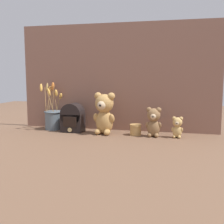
# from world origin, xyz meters

# --- Properties ---
(ground_plane) EXTENTS (4.00, 4.00, 0.00)m
(ground_plane) POSITION_xyz_m (0.00, 0.00, 0.00)
(ground_plane) COLOR brown
(backdrop_wall) EXTENTS (1.42, 0.02, 0.75)m
(backdrop_wall) POSITION_xyz_m (0.00, 0.17, 0.38)
(backdrop_wall) COLOR #845B4C
(backdrop_wall) RESTS_ON ground
(teddy_bear_large) EXTENTS (0.15, 0.14, 0.28)m
(teddy_bear_large) POSITION_xyz_m (-0.05, 0.00, 0.15)
(teddy_bear_large) COLOR tan
(teddy_bear_large) RESTS_ON ground
(teddy_bear_medium) EXTENTS (0.10, 0.10, 0.19)m
(teddy_bear_medium) POSITION_xyz_m (0.28, -0.00, 0.10)
(teddy_bear_medium) COLOR olive
(teddy_bear_medium) RESTS_ON ground
(teddy_bear_small) EXTENTS (0.07, 0.07, 0.14)m
(teddy_bear_small) POSITION_xyz_m (0.43, 0.00, 0.07)
(teddy_bear_small) COLOR tan
(teddy_bear_small) RESTS_ON ground
(flower_vase) EXTENTS (0.15, 0.15, 0.34)m
(flower_vase) POSITION_xyz_m (-0.46, 0.07, 0.09)
(flower_vase) COLOR slate
(flower_vase) RESTS_ON ground
(vintage_radio) EXTENTS (0.15, 0.11, 0.20)m
(vintage_radio) POSITION_xyz_m (-0.28, 0.03, 0.10)
(vintage_radio) COLOR black
(vintage_radio) RESTS_ON ground
(decorative_tin_tall) EXTENTS (0.08, 0.08, 0.07)m
(decorative_tin_tall) POSITION_xyz_m (0.16, 0.02, 0.04)
(decorative_tin_tall) COLOR tan
(decorative_tin_tall) RESTS_ON ground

